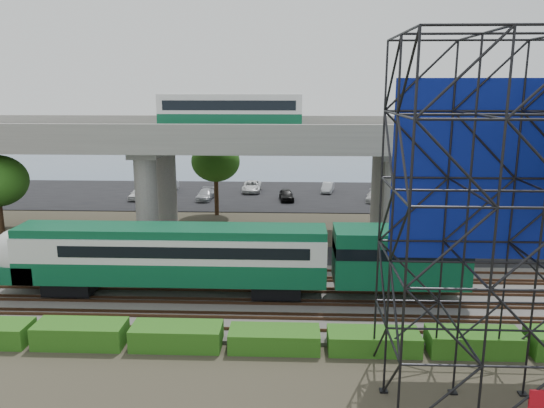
{
  "coord_description": "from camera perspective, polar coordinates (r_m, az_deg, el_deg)",
  "views": [
    {
      "loc": [
        1.89,
        -29.03,
        13.11
      ],
      "look_at": [
        0.46,
        6.0,
        5.24
      ],
      "focal_mm": 35.0,
      "sensor_mm": 36.0,
      "label": 1
    }
  ],
  "objects": [
    {
      "name": "trees",
      "position": [
        46.28,
        -5.84,
        3.21
      ],
      "size": [
        40.94,
        16.94,
        7.69
      ],
      "color": "#382314",
      "rests_on": "ground"
    },
    {
      "name": "harbor_water",
      "position": [
        86.05,
        1.06,
        3.9
      ],
      "size": [
        140.0,
        40.0,
        0.03
      ],
      "primitive_type": "cube",
      "color": "#4B5F7C",
      "rests_on": "ground"
    },
    {
      "name": "overpass",
      "position": [
        45.34,
        -0.38,
        6.46
      ],
      "size": [
        80.0,
        12.0,
        12.4
      ],
      "color": "#9E9B93",
      "rests_on": "ground"
    },
    {
      "name": "suv",
      "position": [
        47.35,
        -25.31,
        -3.64
      ],
      "size": [
        5.39,
        2.67,
        1.47
      ],
      "primitive_type": "imported",
      "rotation": [
        0.0,
        0.0,
        1.61
      ],
      "color": "black",
      "rests_on": "service_road"
    },
    {
      "name": "commuter_train",
      "position": [
        33.1,
        -7.13,
        -5.44
      ],
      "size": [
        29.3,
        3.06,
        4.3
      ],
      "color": "black",
      "rests_on": "rail_tracks"
    },
    {
      "name": "ballast_bed",
      "position": [
        33.7,
        -1.07,
        -10.06
      ],
      "size": [
        90.0,
        12.0,
        0.2
      ],
      "primitive_type": "cube",
      "color": "slate",
      "rests_on": "ground"
    },
    {
      "name": "parked_cars",
      "position": [
        64.03,
        0.6,
        1.48
      ],
      "size": [
        34.81,
        9.47,
        1.32
      ],
      "color": "white",
      "rests_on": "parking_lot"
    },
    {
      "name": "hedge_strip",
      "position": [
        27.74,
        0.27,
        -14.24
      ],
      "size": [
        34.6,
        1.8,
        1.2
      ],
      "color": "#255914",
      "rests_on": "ground"
    },
    {
      "name": "parking_lot",
      "position": [
        64.39,
        0.61,
        0.94
      ],
      "size": [
        90.0,
        18.0,
        0.08
      ],
      "primitive_type": "cube",
      "color": "black",
      "rests_on": "ground"
    },
    {
      "name": "rail_tracks",
      "position": [
        33.63,
        -1.07,
        -9.78
      ],
      "size": [
        90.0,
        9.52,
        0.16
      ],
      "color": "#472D1E",
      "rests_on": "ballast_bed"
    },
    {
      "name": "scaffold_tower",
      "position": [
        23.4,
        23.7,
        -2.37
      ],
      "size": [
        9.36,
        6.36,
        15.0
      ],
      "color": "black",
      "rests_on": "ground"
    },
    {
      "name": "service_road",
      "position": [
        41.67,
        -0.38,
        -5.62
      ],
      "size": [
        90.0,
        5.0,
        0.08
      ],
      "primitive_type": "cube",
      "color": "black",
      "rests_on": "ground"
    },
    {
      "name": "ground",
      "position": [
        31.9,
        -1.29,
        -11.61
      ],
      "size": [
        140.0,
        140.0,
        0.0
      ],
      "primitive_type": "plane",
      "color": "#474233",
      "rests_on": "ground"
    }
  ]
}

